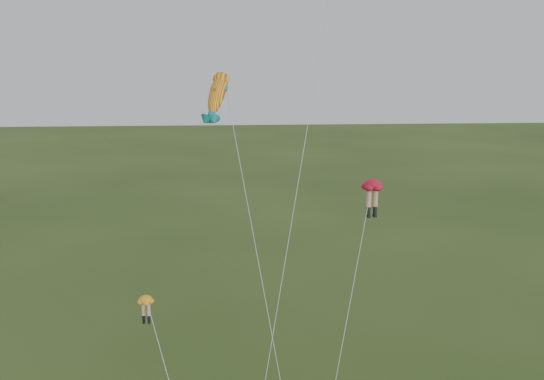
{
  "coord_description": "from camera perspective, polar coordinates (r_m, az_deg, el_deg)",
  "views": [
    {
      "loc": [
        -1.91,
        -24.8,
        19.15
      ],
      "look_at": [
        0.27,
        6.0,
        12.36
      ],
      "focal_mm": 40.0,
      "sensor_mm": 36.0,
      "label": 1
    }
  ],
  "objects": [
    {
      "name": "legs_kite_red_mid",
      "position": [
        32.7,
        9.33,
        -0.36
      ],
      "size": [
        4.99,
        9.25,
        12.78
      ],
      "rotation": [
        0.0,
        0.0,
        0.2
      ],
      "color": "red",
      "rests_on": "ground"
    },
    {
      "name": "legs_kite_yellow",
      "position": [
        28.42,
        -11.38,
        -11.79
      ],
      "size": [
        3.71,
        6.47,
        8.56
      ],
      "rotation": [
        0.0,
        0.0,
        -0.12
      ],
      "color": "#F9A81F",
      "rests_on": "ground"
    },
    {
      "name": "fish_kite",
      "position": [
        31.72,
        -5.11,
        8.87
      ],
      "size": [
        4.49,
        9.62,
        18.66
      ],
      "rotation": [
        0.8,
        0.0,
        -0.32
      ],
      "color": "yellow",
      "rests_on": "ground"
    }
  ]
}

